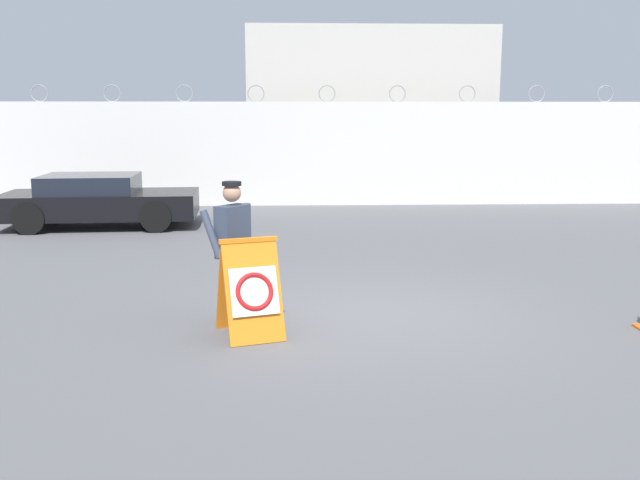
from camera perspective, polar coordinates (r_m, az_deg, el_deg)
name	(u,v)px	position (r m, az deg, el deg)	size (l,w,h in m)	color
ground_plane	(371,315)	(9.30, 4.10, -6.03)	(90.00, 90.00, 0.00)	#5B5B5E
perimeter_wall	(327,154)	(20.08, 0.55, 6.93)	(36.00, 0.30, 3.32)	silver
building_block	(361,112)	(25.72, 3.30, 10.19)	(7.66, 7.71, 5.16)	beige
barricade_sign	(250,288)	(8.34, -5.60, -3.84)	(0.87, 0.96, 1.17)	orange
security_guard	(233,245)	(8.84, -6.99, -0.36)	(0.63, 0.54, 1.77)	black
parked_car_front_coupe	(98,200)	(16.99, -17.31, 3.06)	(4.42, 2.23, 1.19)	black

